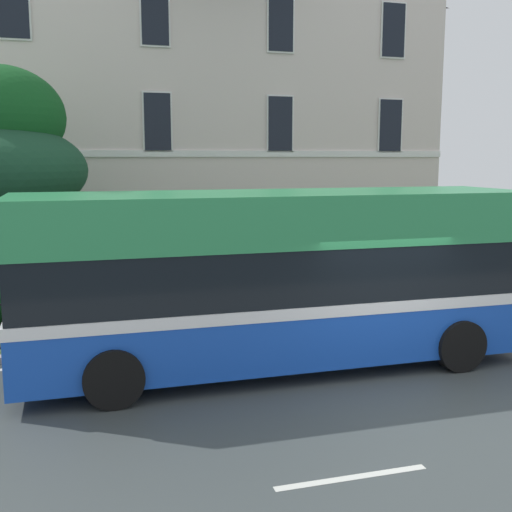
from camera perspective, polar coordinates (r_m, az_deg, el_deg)
ground_plane at (r=11.38m, az=11.94°, el=-11.32°), size 60.00×56.00×0.18m
georgian_townhouse at (r=25.59m, az=-6.04°, el=13.90°), size 16.25×10.77×11.96m
iron_verge_railing at (r=13.95m, az=3.44°, el=-4.62°), size 18.82×0.04×0.97m
single_decker_bus at (r=11.62m, az=2.12°, el=-1.84°), size 9.48×2.73×3.27m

